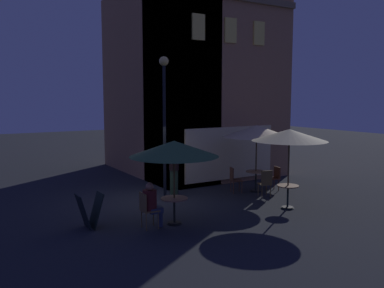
% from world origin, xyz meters
% --- Properties ---
extents(ground_plane, '(60.00, 60.00, 0.00)m').
position_xyz_m(ground_plane, '(0.00, 0.00, 0.00)').
color(ground_plane, '#222529').
extents(cafe_building, '(6.05, 7.32, 8.27)m').
position_xyz_m(cafe_building, '(3.34, 3.44, 4.13)').
color(cafe_building, '#A4744F').
rests_on(cafe_building, ground).
extents(street_lamp_near_corner, '(0.32, 0.32, 4.83)m').
position_xyz_m(street_lamp_near_corner, '(0.59, 0.00, 3.27)').
color(street_lamp_near_corner, black).
rests_on(street_lamp_near_corner, ground).
extents(menu_sandwich_board, '(0.66, 0.55, 0.93)m').
position_xyz_m(menu_sandwich_board, '(-2.56, -1.71, 0.48)').
color(menu_sandwich_board, black).
rests_on(menu_sandwich_board, ground).
extents(cafe_table_0, '(0.74, 0.74, 0.77)m').
position_xyz_m(cafe_table_0, '(3.99, -0.74, 0.57)').
color(cafe_table_0, black).
rests_on(cafe_table_0, ground).
extents(cafe_table_1, '(0.67, 0.67, 0.75)m').
position_xyz_m(cafe_table_1, '(3.34, -3.04, 0.52)').
color(cafe_table_1, black).
rests_on(cafe_table_1, ground).
extents(cafe_table_2, '(0.74, 0.74, 0.74)m').
position_xyz_m(cafe_table_2, '(-0.46, -2.57, 0.54)').
color(cafe_table_2, black).
rests_on(cafe_table_2, ground).
extents(patio_umbrella_0, '(2.47, 2.47, 2.48)m').
position_xyz_m(patio_umbrella_0, '(3.99, -0.74, 2.25)').
color(patio_umbrella_0, black).
rests_on(patio_umbrella_0, ground).
extents(patio_umbrella_1, '(2.32, 2.32, 2.51)m').
position_xyz_m(patio_umbrella_1, '(3.34, -3.04, 2.31)').
color(patio_umbrella_1, black).
rests_on(patio_umbrella_1, ground).
extents(patio_umbrella_2, '(2.43, 2.43, 2.32)m').
position_xyz_m(patio_umbrella_2, '(-0.46, -2.57, 2.10)').
color(patio_umbrella_2, black).
rests_on(patio_umbrella_2, ground).
extents(cafe_chair_0, '(0.50, 0.50, 0.89)m').
position_xyz_m(cafe_chair_0, '(4.77, -0.91, 0.54)').
color(cafe_chair_0, brown).
rests_on(cafe_chair_0, ground).
extents(cafe_chair_1, '(0.51, 0.51, 0.94)m').
position_xyz_m(cafe_chair_1, '(3.20, -0.45, 0.56)').
color(cafe_chair_1, brown).
rests_on(cafe_chair_1, ground).
extents(cafe_chair_2, '(0.51, 0.51, 0.96)m').
position_xyz_m(cafe_chair_2, '(3.74, -1.56, 0.56)').
color(cafe_chair_2, brown).
rests_on(cafe_chair_2, ground).
extents(cafe_chair_3, '(0.45, 0.45, 0.98)m').
position_xyz_m(cafe_chair_3, '(-1.28, -2.53, 0.59)').
color(cafe_chair_3, brown).
rests_on(cafe_chair_3, ground).
extents(patron_seated_0, '(0.56, 0.39, 1.24)m').
position_xyz_m(patron_seated_0, '(-1.14, -2.54, 0.71)').
color(patron_seated_0, '#2B334E').
rests_on(patron_seated_0, ground).
extents(patron_standing_1, '(0.34, 0.34, 1.70)m').
position_xyz_m(patron_standing_1, '(1.15, 0.37, 0.86)').
color(patron_standing_1, '#2E4729').
rests_on(patron_standing_1, ground).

